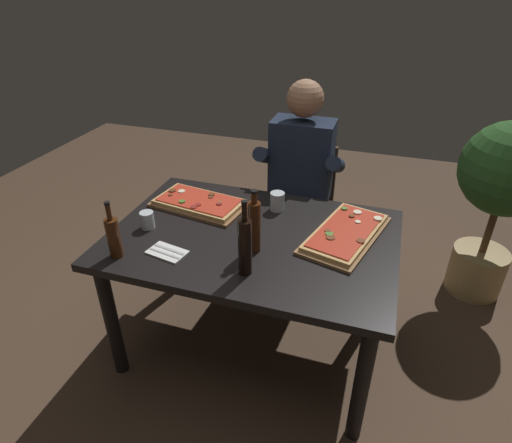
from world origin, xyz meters
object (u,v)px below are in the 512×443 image
pizza_rectangular_left (346,233)px  vinegar_bottle_green (245,246)px  oil_bottle_amber (254,226)px  seated_diner (299,176)px  dining_table (253,251)px  tumbler_far_side (277,202)px  potted_plant_corner (503,189)px  pizza_rectangular_front (199,203)px  wine_bottle_dark (114,236)px  tumbler_near_camera (147,221)px  diner_chair (301,203)px

pizza_rectangular_left → vinegar_bottle_green: size_ratio=1.72×
oil_bottle_amber → seated_diner: bearing=88.7°
dining_table → seated_diner: (0.07, 0.74, 0.10)m
tumbler_far_side → potted_plant_corner: 1.36m
dining_table → pizza_rectangular_front: bearing=152.8°
wine_bottle_dark → tumbler_near_camera: (0.01, 0.26, -0.07)m
diner_chair → seated_diner: seated_diner is taller
pizza_rectangular_left → wine_bottle_dark: bearing=-153.7°
vinegar_bottle_green → tumbler_far_side: (-0.02, 0.58, -0.09)m
pizza_rectangular_front → seated_diner: size_ratio=0.41×
tumbler_near_camera → tumbler_far_side: bearing=33.5°
diner_chair → oil_bottle_amber: bearing=-91.1°
dining_table → vinegar_bottle_green: (0.06, -0.29, 0.23)m
pizza_rectangular_front → seated_diner: 0.70m
vinegar_bottle_green → pizza_rectangular_front: bearing=132.0°
pizza_rectangular_front → diner_chair: size_ratio=0.63×
oil_bottle_amber → vinegar_bottle_green: size_ratio=0.89×
dining_table → wine_bottle_dark: wine_bottle_dark is taller
vinegar_bottle_green → seated_diner: seated_diner is taller
tumbler_far_side → seated_diner: bearing=87.3°
seated_diner → potted_plant_corner: seated_diner is taller
wine_bottle_dark → vinegar_bottle_green: size_ratio=0.79×
pizza_rectangular_left → tumbler_near_camera: tumbler_near_camera is taller
tumbler_near_camera → potted_plant_corner: (1.78, 1.01, -0.03)m
oil_bottle_amber → dining_table: bearing=111.1°
wine_bottle_dark → diner_chair: bearing=63.4°
vinegar_bottle_green → diner_chair: (0.00, 1.15, -0.39)m
dining_table → pizza_rectangular_left: pizza_rectangular_left is taller
diner_chair → potted_plant_corner: size_ratio=0.75×
seated_diner → wine_bottle_dark: bearing=-119.0°
dining_table → pizza_rectangular_front: size_ratio=2.57×
tumbler_far_side → seated_diner: size_ratio=0.08×
tumbler_near_camera → potted_plant_corner: potted_plant_corner is taller
pizza_rectangular_front → seated_diner: (0.44, 0.54, -0.02)m
tumbler_far_side → pizza_rectangular_left: bearing=-21.9°
tumbler_far_side → diner_chair: bearing=87.9°
pizza_rectangular_left → wine_bottle_dark: size_ratio=2.17×
wine_bottle_dark → pizza_rectangular_front: bearing=73.4°
wine_bottle_dark → potted_plant_corner: size_ratio=0.24×
pizza_rectangular_front → pizza_rectangular_left: 0.82m
pizza_rectangular_left → vinegar_bottle_green: (-0.38, -0.42, 0.12)m
tumbler_far_side → dining_table: bearing=-98.9°
vinegar_bottle_green → tumbler_far_side: 0.59m
pizza_rectangular_left → seated_diner: bearing=121.4°
tumbler_near_camera → potted_plant_corner: 2.05m
oil_bottle_amber → diner_chair: bearing=88.9°
pizza_rectangular_front → diner_chair: diner_chair is taller
diner_chair → pizza_rectangular_front: bearing=-123.8°
wine_bottle_dark → oil_bottle_amber: oil_bottle_amber is taller
pizza_rectangular_front → tumbler_far_side: (0.42, 0.09, 0.02)m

